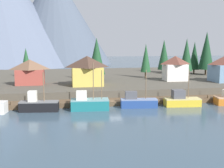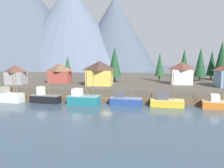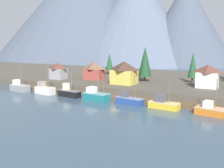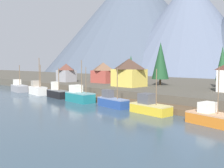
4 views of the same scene
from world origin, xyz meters
The scene contains 20 objects.
ground_plane centered at (0.00, 20.00, -0.50)m, with size 400.00×400.00×1.00m, color #384C5B.
dock centered at (0.00, 1.99, 0.50)m, with size 80.00×4.00×1.60m.
shoreline_bank centered at (0.00, 32.00, 1.25)m, with size 400.00×56.00×2.50m, color #4C473D.
mountain_west_peak centered at (-101.65, 129.57, 43.57)m, with size 148.41×148.41×87.14m, color #475160.
mountain_central_peak centered at (-49.44, 125.26, 32.94)m, with size 101.04×101.04×65.89m, color slate.
mountain_east_peak centered at (-14.16, 129.38, 28.66)m, with size 69.69×69.69×57.32m, color #475160.
fishing_boat_grey centered at (-34.38, -2.01, 1.19)m, with size 7.42×3.77×7.84m.
fishing_boat_white centered at (-23.93, -1.78, 1.34)m, with size 6.90×3.32×9.76m.
fishing_boat_black centered at (-14.85, -1.62, 1.20)m, with size 7.31×3.02×7.27m.
fishing_boat_teal centered at (-5.55, -1.96, 1.30)m, with size 7.31×3.63×8.96m.
fishing_boat_blue centered at (4.15, -1.62, 1.11)m, with size 7.32×3.07×7.45m.
fishing_boat_yellow centered at (13.14, -1.82, 1.16)m, with size 7.31×3.38×7.41m.
fishing_boat_orange centered at (23.69, -2.23, 1.03)m, with size 6.65×4.13×7.90m.
house_white centered at (19.64, 17.73, 5.92)m, with size 6.19×4.37×6.69m.
house_yellow centered at (-4.46, 13.03, 6.11)m, with size 7.57×6.31×7.06m.
house_red centered at (-18.09, 16.77, 5.64)m, with size 7.02×4.53×6.13m.
house_grey centered at (-29.93, 11.70, 5.44)m, with size 5.64×4.47×5.75m.
conifer_near_right centered at (-20.76, 32.60, 7.70)m, with size 2.97×2.97×8.70m.
conifer_mid_right centered at (13.79, 25.70, 8.29)m, with size 2.97×2.97×9.92m.
conifer_back_left centered at (-1.10, 21.91, 9.07)m, with size 4.55×4.55×11.51m.
Camera 3 is at (31.51, -60.16, 15.38)m, focal length 42.03 mm.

